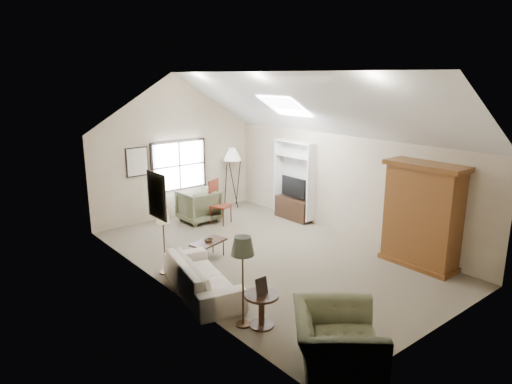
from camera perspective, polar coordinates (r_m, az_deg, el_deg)
room_shell at (r=9.56m, az=1.54°, el=10.09°), size 5.01×8.01×4.00m
window at (r=13.08m, az=-9.58°, el=3.29°), size 1.72×0.08×1.42m
skylight at (r=11.09m, az=3.63°, el=10.72°), size 0.80×1.20×0.52m
wall_art at (r=10.37m, az=-13.56°, el=1.76°), size 1.97×3.71×0.88m
armoire at (r=10.09m, az=20.08°, el=-2.77°), size 0.60×1.50×2.20m
tv_alcove at (r=12.60m, az=4.80°, el=1.62°), size 0.32×1.30×2.10m
media_console at (r=12.80m, az=4.65°, el=-2.10°), size 0.34×1.18×0.60m
tv_panel at (r=12.64m, az=4.71°, el=0.59°), size 0.05×0.90×0.55m
sofa at (r=8.62m, az=-6.78°, el=-10.40°), size 1.35×2.35×0.65m
armchair_near at (r=6.55m, az=10.05°, el=-18.14°), size 1.72×1.74×0.85m
armchair_far at (r=12.64m, az=-7.20°, el=-1.70°), size 0.96×0.98×0.89m
coffee_table at (r=10.14m, az=-5.93°, el=-7.22°), size 0.89×0.65×0.41m
bowl at (r=10.06m, az=-5.96°, el=-6.02°), size 0.24×0.24×0.05m
side_table at (r=7.54m, az=0.69°, el=-14.55°), size 0.67×0.67×0.56m
side_chair at (r=12.36m, az=-4.45°, el=-1.25°), size 0.62×0.62×1.20m
tripod_lamp at (r=13.86m, az=-2.96°, el=1.87°), size 0.68×0.68×1.85m
dark_lamp at (r=7.33m, az=-1.65°, el=-11.09°), size 0.44×0.44×1.55m
tan_lamp at (r=9.40m, az=-11.43°, el=-6.02°), size 0.33×0.33×1.39m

